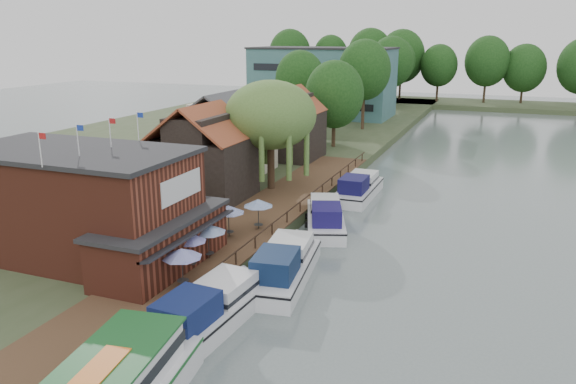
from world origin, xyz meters
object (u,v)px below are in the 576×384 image
(umbrella_2, at_px, (208,241))
(umbrella_3, at_px, (229,221))
(umbrella_1, at_px, (190,251))
(hotel_block, at_px, (323,82))
(cottage_c, at_px, (290,123))
(cruiser_3, at_px, (359,185))
(pub, at_px, (101,206))
(willow, at_px, (271,136))
(cottage_b, at_px, (225,133))
(cruiser_2, at_px, (326,214))
(umbrella_0, at_px, (182,267))
(cruiser_1, at_px, (284,261))
(cruiser_0, at_px, (209,305))
(cottage_a, at_px, (203,152))
(umbrella_4, at_px, (258,214))

(umbrella_2, bearing_deg, umbrella_3, 99.18)
(umbrella_1, bearing_deg, umbrella_3, 94.27)
(hotel_block, height_order, umbrella_1, hotel_block)
(cottage_c, xyz_separation_m, umbrella_2, (6.59, -31.75, -2.96))
(umbrella_1, relative_size, cruiser_3, 0.23)
(pub, relative_size, willow, 1.92)
(pub, distance_m, umbrella_1, 6.80)
(cottage_b, relative_size, cruiser_2, 0.94)
(umbrella_3, bearing_deg, willow, 100.09)
(cruiser_3, bearing_deg, cottage_b, 174.43)
(umbrella_0, relative_size, cruiser_1, 0.22)
(cruiser_1, bearing_deg, hotel_block, 98.12)
(cruiser_0, bearing_deg, cruiser_2, 90.82)
(cruiser_0, bearing_deg, pub, 162.21)
(willow, height_order, cruiser_0, willow)
(cottage_b, bearing_deg, umbrella_0, -67.39)
(willow, distance_m, umbrella_0, 22.76)
(cottage_b, distance_m, cottage_c, 9.85)
(cottage_b, relative_size, cruiser_0, 0.90)
(cruiser_2, bearing_deg, umbrella_2, -130.46)
(umbrella_2, bearing_deg, cottage_a, 120.77)
(cruiser_3, bearing_deg, cruiser_1, -89.27)
(willow, relative_size, umbrella_0, 4.33)
(cottage_c, bearing_deg, cottage_b, -113.96)
(umbrella_2, bearing_deg, cruiser_0, -60.78)
(cottage_b, distance_m, cruiser_1, 27.18)
(willow, distance_m, umbrella_4, 12.50)
(cottage_a, height_order, cruiser_1, cottage_a)
(hotel_block, height_order, cottage_a, hotel_block)
(umbrella_4, relative_size, cruiser_0, 0.22)
(umbrella_3, bearing_deg, hotel_block, 102.16)
(pub, height_order, umbrella_2, pub)
(cottage_c, xyz_separation_m, umbrella_1, (6.36, -33.65, -2.96))
(umbrella_0, bearing_deg, hotel_block, 101.81)
(hotel_block, bearing_deg, umbrella_3, -77.84)
(cottage_b, height_order, umbrella_0, cottage_b)
(umbrella_0, distance_m, cruiser_0, 3.50)
(umbrella_1, xyz_separation_m, cruiser_1, (5.23, 2.74, -0.96))
(willow, relative_size, umbrella_3, 4.39)
(umbrella_2, distance_m, cruiser_0, 7.20)
(pub, xyz_separation_m, cruiser_3, (11.27, 23.56, -3.38))
(umbrella_0, xyz_separation_m, umbrella_1, (-0.92, 2.44, 0.00))
(cottage_c, xyz_separation_m, umbrella_3, (5.91, -27.52, -2.96))
(willow, bearing_deg, umbrella_0, -80.28)
(umbrella_3, bearing_deg, cruiser_1, -30.73)
(willow, xyz_separation_m, umbrella_4, (3.76, -11.26, -3.93))
(umbrella_2, xyz_separation_m, cruiser_1, (5.01, 0.84, -0.96))
(cottage_b, relative_size, cottage_c, 1.13)
(cottage_a, bearing_deg, cruiser_0, -59.73)
(cruiser_1, bearing_deg, umbrella_3, 141.29)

